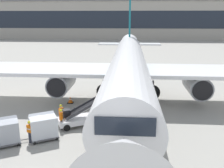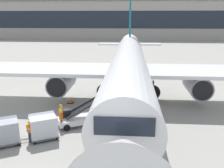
{
  "view_description": "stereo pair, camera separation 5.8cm",
  "coord_description": "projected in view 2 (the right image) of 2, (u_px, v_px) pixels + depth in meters",
  "views": [
    {
      "loc": [
        6.0,
        -10.06,
        8.98
      ],
      "look_at": [
        4.44,
        11.3,
        3.28
      ],
      "focal_mm": 40.68,
      "sensor_mm": 36.0,
      "label": 1
    },
    {
      "loc": [
        6.06,
        -10.06,
        8.98
      ],
      "look_at": [
        4.44,
        11.3,
        3.28
      ],
      "focal_mm": 40.68,
      "sensor_mm": 36.0,
      "label": 2
    }
  ],
  "objects": [
    {
      "name": "terminal_building",
      "position": [
        104.0,
        20.0,
        108.08
      ],
      "size": [
        140.77,
        16.86,
        15.63
      ],
      "color": "#A8A399",
      "rests_on": "ground"
    },
    {
      "name": "ground_crew_by_carts",
      "position": [
        61.0,
        113.0,
        21.79
      ],
      "size": [
        0.37,
        0.53,
        1.74
      ],
      "color": "#514C42",
      "rests_on": "ground"
    },
    {
      "name": "parked_airplane",
      "position": [
        129.0,
        66.0,
        26.77
      ],
      "size": [
        31.68,
        41.32,
        14.29
      ],
      "color": "white",
      "rests_on": "ground"
    },
    {
      "name": "baggage_cart_lead",
      "position": [
        43.0,
        126.0,
        19.13
      ],
      "size": [
        2.77,
        2.36,
        1.91
      ],
      "color": "#515156",
      "rests_on": "ground"
    },
    {
      "name": "safety_cone_engine_keepout",
      "position": [
        70.0,
        100.0,
        27.19
      ],
      "size": [
        0.63,
        0.63,
        0.71
      ],
      "color": "black",
      "rests_on": "ground"
    },
    {
      "name": "apron_guidance_line_lead_in",
      "position": [
        125.0,
        103.0,
        27.09
      ],
      "size": [
        0.2,
        110.0,
        0.01
      ],
      "color": "yellow",
      "rests_on": "ground"
    },
    {
      "name": "belt_loader",
      "position": [
        81.0,
        115.0,
        21.59
      ],
      "size": [
        5.3,
        3.5,
        3.02
      ],
      "color": "silver",
      "rests_on": "ground"
    },
    {
      "name": "ground_crew_by_loader",
      "position": [
        61.0,
        118.0,
        20.71
      ],
      "size": [
        0.29,
        0.57,
        1.74
      ],
      "color": "black",
      "rests_on": "ground"
    },
    {
      "name": "ground_crew_marshaller",
      "position": [
        30.0,
        130.0,
        18.4
      ],
      "size": [
        0.55,
        0.35,
        1.74
      ],
      "color": "#333847",
      "rests_on": "ground"
    },
    {
      "name": "baggage_cart_second",
      "position": [
        4.0,
        131.0,
        18.27
      ],
      "size": [
        2.77,
        2.36,
        1.91
      ],
      "color": "#515156",
      "rests_on": "ground"
    }
  ]
}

